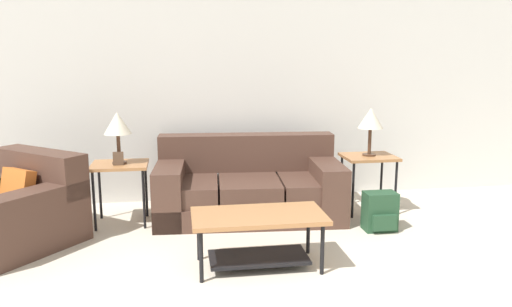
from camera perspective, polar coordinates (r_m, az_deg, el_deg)
wall_back at (r=5.80m, az=-1.03°, el=7.52°), size 8.88×0.06×2.60m
couch at (r=5.27m, az=-0.87°, el=-3.99°), size 1.97×1.11×0.82m
armchair at (r=4.98m, az=-26.13°, el=-6.15°), size 1.43×1.43×0.80m
coffee_table at (r=3.99m, az=0.28°, el=-8.50°), size 1.05×0.54×0.44m
side_table_left at (r=5.12m, az=-15.29°, el=-1.86°), size 0.55×0.46×0.62m
side_table_right at (r=5.46m, az=12.76°, el=-0.94°), size 0.55×0.46×0.62m
table_lamp_left at (r=5.04m, az=-15.55°, el=3.21°), size 0.27×0.27×0.51m
table_lamp_right at (r=5.39m, az=12.97°, el=3.82°), size 0.27×0.27×0.51m
backpack at (r=4.99m, az=13.99°, el=-6.49°), size 0.31×0.27×0.38m
picture_frame at (r=5.03m, az=-15.47°, el=-0.55°), size 0.10×0.04×0.13m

